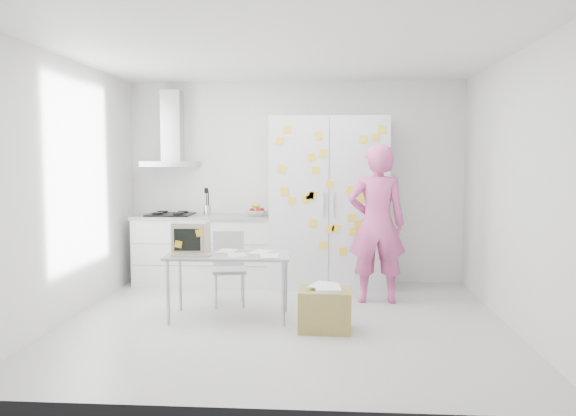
# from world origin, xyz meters

# --- Properties ---
(floor) EXTENTS (4.50, 4.00, 0.02)m
(floor) POSITION_xyz_m (0.00, 0.00, -0.01)
(floor) COLOR silver
(floor) RESTS_ON ground
(walls) EXTENTS (4.52, 4.01, 2.70)m
(walls) POSITION_xyz_m (0.00, 0.72, 1.35)
(walls) COLOR white
(walls) RESTS_ON ground
(ceiling) EXTENTS (4.50, 4.00, 0.02)m
(ceiling) POSITION_xyz_m (0.00, 0.00, 2.70)
(ceiling) COLOR white
(ceiling) RESTS_ON walls
(counter_run) EXTENTS (1.84, 0.63, 1.28)m
(counter_run) POSITION_xyz_m (-1.20, 1.70, 0.47)
(counter_run) COLOR white
(counter_run) RESTS_ON ground
(range_hood) EXTENTS (0.70, 0.48, 1.01)m
(range_hood) POSITION_xyz_m (-1.65, 1.84, 1.96)
(range_hood) COLOR silver
(range_hood) RESTS_ON walls
(tall_cabinet) EXTENTS (1.50, 0.68, 2.20)m
(tall_cabinet) POSITION_xyz_m (0.45, 1.67, 1.10)
(tall_cabinet) COLOR silver
(tall_cabinet) RESTS_ON ground
(person) EXTENTS (0.68, 0.46, 1.83)m
(person) POSITION_xyz_m (1.00, 0.90, 0.92)
(person) COLOR #D75396
(person) RESTS_ON ground
(desk) EXTENTS (1.28, 0.67, 1.01)m
(desk) POSITION_xyz_m (-0.84, 0.14, 0.77)
(desk) COLOR #959B9F
(desk) RESTS_ON ground
(chair) EXTENTS (0.44, 0.44, 0.83)m
(chair) POSITION_xyz_m (-0.70, 0.72, 0.47)
(chair) COLOR #A6A7A4
(chair) RESTS_ON ground
(cardboard_box) EXTENTS (0.52, 0.43, 0.44)m
(cardboard_box) POSITION_xyz_m (0.42, -0.24, 0.21)
(cardboard_box) COLOR #A59247
(cardboard_box) RESTS_ON ground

